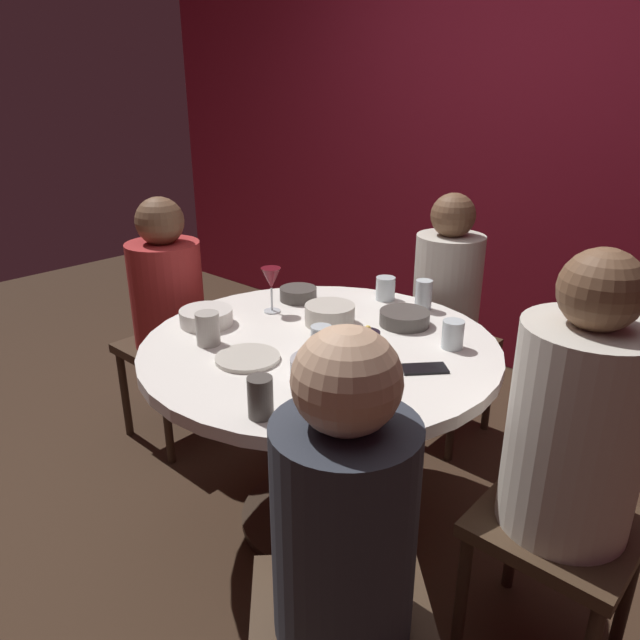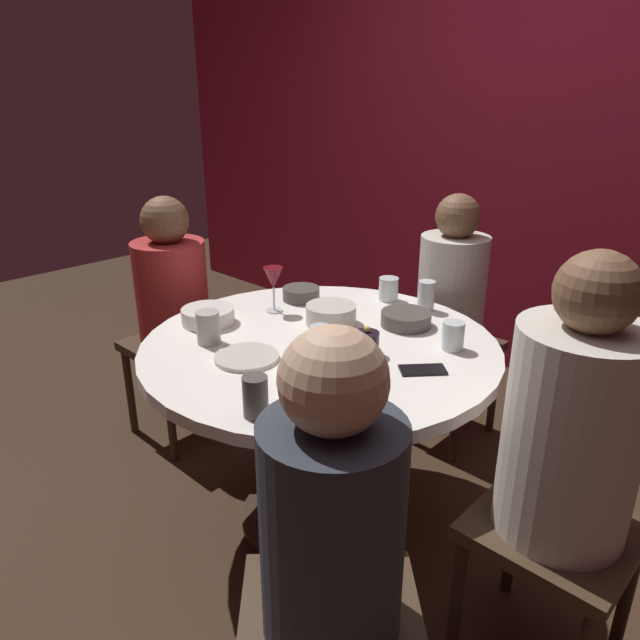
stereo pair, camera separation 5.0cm
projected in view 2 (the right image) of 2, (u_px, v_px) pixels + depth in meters
ground_plane at (320, 517)px, 2.27m from camera, size 8.00×8.00×0.00m
back_wall at (559, 139)px, 2.99m from camera, size 6.00×0.10×2.60m
dining_table at (320, 387)px, 2.06m from camera, size 1.21×1.21×0.74m
seated_diner_left at (172, 293)px, 2.59m from camera, size 0.40×0.40×1.13m
seated_diner_back at (451, 293)px, 2.58m from camera, size 0.40×0.40×1.14m
seated_diner_right at (572, 435)px, 1.45m from camera, size 0.40×0.40×1.21m
seated_diner_front_right at (332, 529)px, 1.18m from camera, size 0.57×0.57×1.15m
candle_holder at (367, 343)px, 1.89m from camera, size 0.08×0.08×0.10m
wine_glass at (273, 280)px, 2.23m from camera, size 0.08×0.08×0.18m
dinner_plate at (247, 357)px, 1.87m from camera, size 0.21×0.21×0.01m
cell_phone at (423, 370)px, 1.79m from camera, size 0.15×0.15×0.01m
bowl_serving_large at (316, 370)px, 1.72m from camera, size 0.17×0.17×0.07m
bowl_salad_center at (406, 319)px, 2.13m from camera, size 0.18×0.18×0.05m
bowl_small_white at (208, 316)px, 2.15m from camera, size 0.19×0.19×0.06m
bowl_sauce_side at (331, 315)px, 2.14m from camera, size 0.18×0.18×0.07m
bowl_rice_portion at (301, 294)px, 2.39m from camera, size 0.15×0.15×0.05m
cup_near_candle at (426, 296)px, 2.27m from camera, size 0.06×0.06×0.12m
cup_by_left_diner at (208, 327)px, 1.97m from camera, size 0.08×0.08×0.11m
cup_by_right_diner at (320, 341)px, 1.89m from camera, size 0.07×0.07×0.10m
cup_center_front at (255, 396)px, 1.53m from camera, size 0.07×0.07×0.11m
cup_far_edge at (388, 289)px, 2.38m from camera, size 0.08×0.08×0.09m
cup_beside_wine at (453, 336)px, 1.93m from camera, size 0.07×0.07×0.10m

